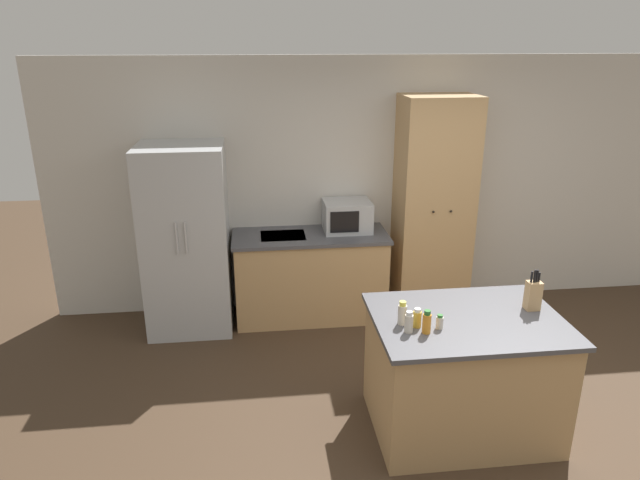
{
  "coord_description": "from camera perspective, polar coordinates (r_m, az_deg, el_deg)",
  "views": [
    {
      "loc": [
        -1.52,
        -3.35,
        2.76
      ],
      "look_at": [
        -0.95,
        1.4,
        1.05
      ],
      "focal_mm": 32.0,
      "sensor_mm": 36.0,
      "label": 1
    }
  ],
  "objects": [
    {
      "name": "ground_plane",
      "position": [
        4.6,
        14.71,
        -17.97
      ],
      "size": [
        14.0,
        14.0,
        0.0
      ],
      "primitive_type": "plane",
      "color": "#423021"
    },
    {
      "name": "spice_bottle_short_red",
      "position": [
        3.95,
        8.23,
        -7.29
      ],
      "size": [
        0.06,
        0.06,
        0.17
      ],
      "color": "beige",
      "rests_on": "kitchen_island"
    },
    {
      "name": "spice_bottle_tall_dark",
      "position": [
        3.94,
        9.69,
        -7.73
      ],
      "size": [
        0.06,
        0.06,
        0.14
      ],
      "color": "gold",
      "rests_on": "kitchen_island"
    },
    {
      "name": "kitchen_island",
      "position": [
        4.38,
        14.07,
        -12.79
      ],
      "size": [
        1.33,
        0.98,
        0.91
      ],
      "color": "tan",
      "rests_on": "ground_plane"
    },
    {
      "name": "microwave",
      "position": [
        5.77,
        2.72,
        2.43
      ],
      "size": [
        0.47,
        0.4,
        0.3
      ],
      "color": "#B2B5B7",
      "rests_on": "back_counter"
    },
    {
      "name": "spice_bottle_pale_salt",
      "position": [
        3.87,
        10.63,
        -8.11
      ],
      "size": [
        0.06,
        0.06,
        0.16
      ],
      "color": "orange",
      "rests_on": "kitchen_island"
    },
    {
      "name": "spice_bottle_amber_oil",
      "position": [
        3.86,
        8.88,
        -8.16
      ],
      "size": [
        0.06,
        0.06,
        0.15
      ],
      "color": "beige",
      "rests_on": "kitchen_island"
    },
    {
      "name": "spice_bottle_green_herb",
      "position": [
        3.95,
        11.88,
        -8.03
      ],
      "size": [
        0.05,
        0.05,
        0.1
      ],
      "color": "beige",
      "rests_on": "kitchen_island"
    },
    {
      "name": "pantry_cabinet",
      "position": [
        5.91,
        11.24,
        3.17
      ],
      "size": [
        0.73,
        0.56,
        2.24
      ],
      "color": "tan",
      "rests_on": "ground_plane"
    },
    {
      "name": "back_counter",
      "position": [
        5.85,
        -0.97,
        -3.57
      ],
      "size": [
        1.55,
        0.65,
        0.9
      ],
      "color": "tan",
      "rests_on": "ground_plane"
    },
    {
      "name": "knife_block",
      "position": [
        4.37,
        20.54,
        -5.15
      ],
      "size": [
        0.1,
        0.08,
        0.31
      ],
      "color": "tan",
      "rests_on": "kitchen_island"
    },
    {
      "name": "refrigerator",
      "position": [
        5.64,
        -13.2,
        0.05
      ],
      "size": [
        0.8,
        0.74,
        1.83
      ],
      "color": "#B7BABC",
      "rests_on": "ground_plane"
    },
    {
      "name": "wall_back",
      "position": [
        6.06,
        7.96,
        5.54
      ],
      "size": [
        7.2,
        0.06,
        2.6
      ],
      "color": "beige",
      "rests_on": "ground_plane"
    }
  ]
}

